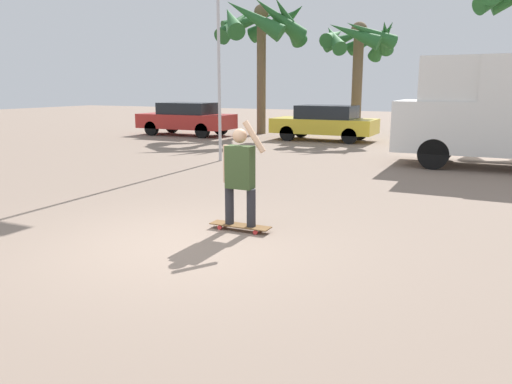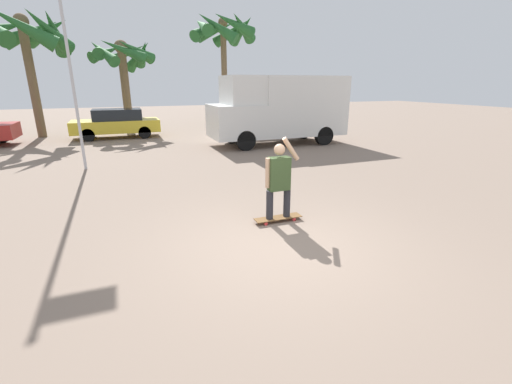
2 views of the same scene
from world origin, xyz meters
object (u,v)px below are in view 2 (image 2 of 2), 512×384
object	(u,v)px
skateboard	(278,218)
camper_van	(280,108)
person_skateboarder	(279,177)
palm_tree_near_van	(224,31)
parked_car_yellow	(117,123)
palm_tree_center_background	(122,56)
flagpole	(67,33)
palm_tree_far_left	(24,33)

from	to	relation	value
skateboard	camper_van	distance (m)	9.54
person_skateboarder	palm_tree_near_van	distance (m)	18.94
camper_van	parked_car_yellow	size ratio (longest dim) A/B	1.45
camper_van	palm_tree_center_background	distance (m)	9.83
person_skateboarder	camper_van	xyz separation A→B (m)	(4.04, 8.50, 0.71)
palm_tree_near_van	flagpole	xyz separation A→B (m)	(-8.16, -11.40, -1.85)
parked_car_yellow	palm_tree_far_left	size ratio (longest dim) A/B	0.69
skateboard	person_skateboarder	distance (m)	0.86
person_skateboarder	flagpole	size ratio (longest dim) A/B	0.22
person_skateboarder	skateboard	bearing A→B (deg)	0.00
palm_tree_center_background	palm_tree_far_left	xyz separation A→B (m)	(-4.34, -0.68, 0.89)
palm_tree_center_background	camper_van	bearing A→B (deg)	-48.59
skateboard	flagpole	size ratio (longest dim) A/B	0.13
palm_tree_near_van	palm_tree_far_left	size ratio (longest dim) A/B	1.16
skateboard	palm_tree_far_left	bearing A→B (deg)	113.79
camper_van	palm_tree_near_van	xyz separation A→B (m)	(0.18, 9.27, 4.31)
person_skateboarder	palm_tree_far_left	world-z (taller)	palm_tree_far_left
person_skateboarder	palm_tree_center_background	size ratio (longest dim) A/B	0.32
parked_car_yellow	palm_tree_near_van	distance (m)	9.93
palm_tree_near_van	camper_van	bearing A→B (deg)	-91.13
person_skateboarder	parked_car_yellow	world-z (taller)	person_skateboarder
person_skateboarder	palm_tree_far_left	bearing A→B (deg)	113.79
person_skateboarder	camper_van	distance (m)	9.44
palm_tree_center_background	palm_tree_far_left	size ratio (longest dim) A/B	0.83
skateboard	flagpole	world-z (taller)	flagpole
skateboard	person_skateboarder	size ratio (longest dim) A/B	0.60
skateboard	parked_car_yellow	xyz separation A→B (m)	(-2.95, 13.27, 0.69)
camper_van	palm_tree_far_left	bearing A→B (deg)	148.75
parked_car_yellow	skateboard	bearing A→B (deg)	-77.46
person_skateboarder	parked_car_yellow	size ratio (longest dim) A/B	0.39
person_skateboarder	flagpole	world-z (taller)	flagpole
parked_car_yellow	palm_tree_center_background	xyz separation A→B (m)	(0.70, 2.36, 3.35)
parked_car_yellow	palm_tree_near_van	bearing A→B (deg)	32.08
palm_tree_far_left	camper_van	bearing A→B (deg)	-31.25
parked_car_yellow	palm_tree_far_left	bearing A→B (deg)	155.21
skateboard	parked_car_yellow	world-z (taller)	parked_car_yellow
parked_car_yellow	palm_tree_near_van	world-z (taller)	palm_tree_near_van
camper_van	palm_tree_near_van	size ratio (longest dim) A/B	0.86
camper_van	palm_tree_center_background	size ratio (longest dim) A/B	1.20
parked_car_yellow	flagpole	world-z (taller)	flagpole
flagpole	camper_van	bearing A→B (deg)	14.97
person_skateboarder	palm_tree_center_background	bearing A→B (deg)	98.19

